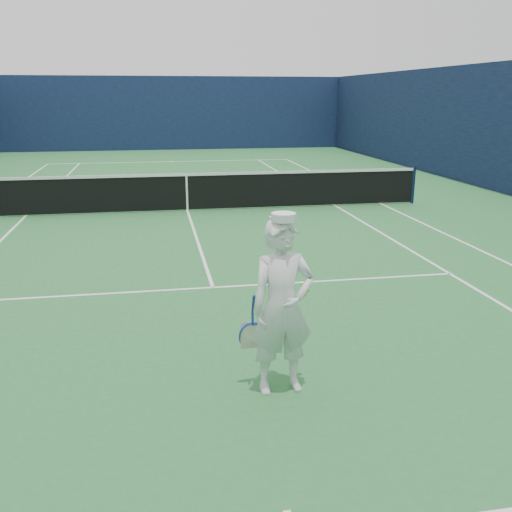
# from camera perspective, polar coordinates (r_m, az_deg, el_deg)

# --- Properties ---
(ground) EXTENTS (80.00, 80.00, 0.00)m
(ground) POSITION_cam_1_polar(r_m,az_deg,el_deg) (15.36, -6.86, 4.49)
(ground) COLOR #286A34
(ground) RESTS_ON ground
(court_markings) EXTENTS (11.03, 23.83, 0.01)m
(court_markings) POSITION_cam_1_polar(r_m,az_deg,el_deg) (15.36, -6.86, 4.51)
(court_markings) COLOR white
(court_markings) RESTS_ON ground
(windscreen_fence) EXTENTS (20.12, 36.12, 4.00)m
(windscreen_fence) POSITION_cam_1_polar(r_m,az_deg,el_deg) (15.10, -7.12, 11.95)
(windscreen_fence) COLOR #101C3D
(windscreen_fence) RESTS_ON ground
(tennis_net) EXTENTS (12.88, 0.09, 1.07)m
(tennis_net) POSITION_cam_1_polar(r_m,az_deg,el_deg) (15.26, -6.93, 6.54)
(tennis_net) COLOR #141E4C
(tennis_net) RESTS_ON ground
(tennis_player) EXTENTS (0.80, 0.50, 1.88)m
(tennis_player) POSITION_cam_1_polar(r_m,az_deg,el_deg) (5.79, 2.64, -5.09)
(tennis_player) COLOR white
(tennis_player) RESTS_ON ground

